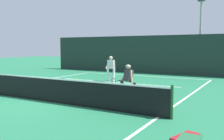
{
  "coord_description": "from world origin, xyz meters",
  "views": [
    {
      "loc": [
        7.87,
        -7.74,
        2.26
      ],
      "look_at": [
        0.85,
        4.52,
        1.0
      ],
      "focal_mm": 40.79,
      "sensor_mm": 36.0,
      "label": 1
    }
  ],
  "objects_px": {
    "player_near": "(128,80)",
    "tennis_ball": "(76,78)",
    "player_far": "(111,68)",
    "light_pole": "(201,26)"
  },
  "relations": [
    {
      "from": "player_near",
      "to": "tennis_ball",
      "type": "relative_size",
      "value": 23.06
    },
    {
      "from": "light_pole",
      "to": "player_far",
      "type": "bearing_deg",
      "value": -118.36
    },
    {
      "from": "player_near",
      "to": "light_pole",
      "type": "bearing_deg",
      "value": -66.97
    },
    {
      "from": "tennis_ball",
      "to": "light_pole",
      "type": "relative_size",
      "value": 0.01
    },
    {
      "from": "player_far",
      "to": "tennis_ball",
      "type": "distance_m",
      "value": 2.94
    },
    {
      "from": "player_near",
      "to": "player_far",
      "type": "bearing_deg",
      "value": -26.46
    },
    {
      "from": "player_near",
      "to": "light_pole",
      "type": "distance_m",
      "value": 12.81
    },
    {
      "from": "player_far",
      "to": "tennis_ball",
      "type": "xyz_separation_m",
      "value": [
        -2.8,
        -0.09,
        -0.89
      ]
    },
    {
      "from": "tennis_ball",
      "to": "light_pole",
      "type": "bearing_deg",
      "value": 48.33
    },
    {
      "from": "light_pole",
      "to": "tennis_ball",
      "type": "bearing_deg",
      "value": -131.67
    }
  ]
}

